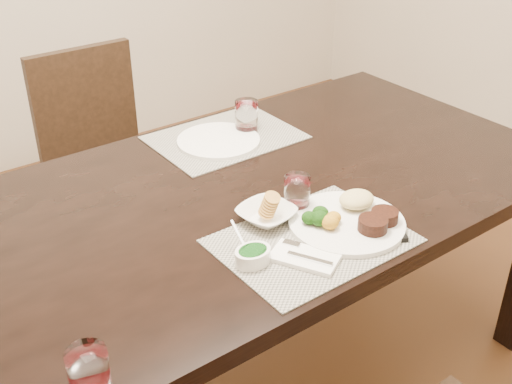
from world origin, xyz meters
TOP-DOWN VIEW (x-y plane):
  - ground_plane at (0.00, 0.00)m, footprint 4.50×4.50m
  - dining_table at (0.00, 0.00)m, footprint 2.00×1.00m
  - chair_far at (0.00, 0.93)m, footprint 0.42×0.42m
  - placemat_near at (0.02, -0.31)m, footprint 0.46×0.34m
  - placemat_far at (0.18, 0.31)m, footprint 0.46×0.34m
  - dinner_plate at (0.15, -0.31)m, footprint 0.30×0.30m
  - napkin_fork at (-0.05, -0.36)m, footprint 0.15×0.18m
  - steak_knife at (0.22, -0.38)m, footprint 0.09×0.23m
  - cracker_bowl at (-0.02, -0.17)m, footprint 0.17×0.17m
  - sauce_ramekin at (-0.15, -0.29)m, footprint 0.09×0.13m
  - wine_glass_near at (0.09, -0.17)m, footprint 0.07×0.07m
  - far_plate at (0.14, 0.29)m, footprint 0.27×0.27m
  - wine_glass_far at (0.27, 0.31)m, footprint 0.08×0.08m
  - wine_glass_side at (-0.62, -0.44)m, footprint 0.07×0.07m

SIDE VIEW (x-z plane):
  - ground_plane at x=0.00m, z-range 0.00..0.00m
  - chair_far at x=0.00m, z-range 0.05..0.95m
  - dining_table at x=0.00m, z-range 0.29..1.04m
  - placemat_near at x=0.02m, z-range 0.75..0.75m
  - placemat_far at x=0.18m, z-range 0.75..0.75m
  - steak_knife at x=0.22m, z-range 0.75..0.77m
  - far_plate at x=0.14m, z-range 0.75..0.77m
  - napkin_fork at x=-0.05m, z-range 0.75..0.77m
  - dinner_plate at x=0.15m, z-range 0.74..0.80m
  - cracker_bowl at x=-0.02m, z-range 0.74..0.80m
  - sauce_ramekin at x=-0.15m, z-range 0.74..0.81m
  - wine_glass_side at x=-0.62m, z-range 0.74..0.85m
  - wine_glass_near at x=0.09m, z-range 0.75..0.84m
  - wine_glass_far at x=0.27m, z-range 0.75..0.85m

